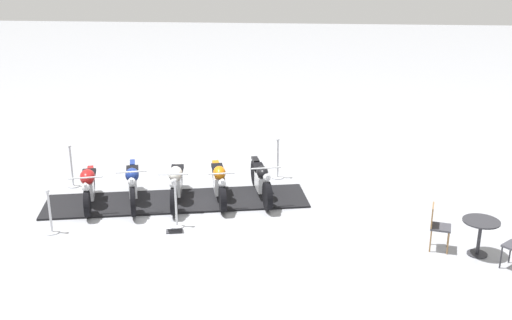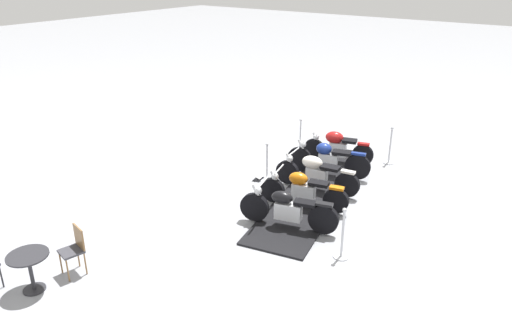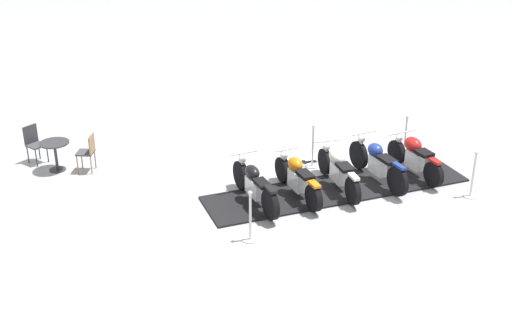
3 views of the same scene
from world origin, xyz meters
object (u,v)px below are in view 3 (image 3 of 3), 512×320
stanchion_right_mid (313,153)px  stanchion_right_front (405,139)px  stanchion_left_rear (250,224)px  info_placard (309,160)px  motorcycle_copper (297,177)px  stanchion_left_front (472,182)px  cafe_chair_across_table (88,150)px  cafe_chair_near_table (34,142)px  motorcycle_maroon (414,155)px  motorcycle_navy (377,162)px  cafe_table (55,149)px  motorcycle_black (254,184)px  motorcycle_cream (338,168)px

stanchion_right_mid → stanchion_right_front: bearing=11.8°
stanchion_left_rear → info_placard: (2.06, 3.54, -0.30)m
stanchion_right_mid → stanchion_right_front: stanchion_right_mid is taller
motorcycle_copper → info_placard: motorcycle_copper is taller
stanchion_left_front → cafe_chair_across_table: size_ratio=1.19×
motorcycle_copper → cafe_chair_near_table: (-6.15, 2.91, 0.07)m
motorcycle_maroon → stanchion_left_rear: stanchion_left_rear is taller
stanchion_right_front → cafe_chair_near_table: (-9.51, 0.82, 0.22)m
motorcycle_maroon → motorcycle_navy: (-1.01, -0.22, 0.00)m
stanchion_right_front → cafe_table: size_ratio=1.36×
motorcycle_navy → stanchion_left_front: stanchion_left_front is taller
motorcycle_maroon → cafe_chair_near_table: 9.45m
motorcycle_navy → stanchion_right_mid: bearing=33.3°
motorcycle_black → cafe_chair_near_table: motorcycle_black is taller
stanchion_left_front → motorcycle_maroon: bearing=125.6°
motorcycle_maroon → cafe_table: motorcycle_maroon is taller
cafe_chair_near_table → motorcycle_navy: bearing=28.4°
cafe_table → cafe_chair_across_table: 0.82m
motorcycle_maroon → motorcycle_copper: bearing=86.2°
motorcycle_cream → info_placard: (-0.28, 1.59, -0.47)m
motorcycle_maroon → info_placard: (-2.29, 1.17, -0.48)m
stanchion_right_front → motorcycle_black: bearing=-152.2°
motorcycle_maroon → stanchion_right_mid: (-2.29, 0.90, -0.16)m
stanchion_right_front → motorcycle_cream: bearing=-141.6°
cafe_table → cafe_chair_near_table: 0.83m
motorcycle_navy → info_placard: 1.96m
motorcycle_maroon → stanchion_left_front: 1.57m
motorcycle_maroon → motorcycle_black: motorcycle_black is taller
stanchion_left_rear → info_placard: size_ratio=2.88×
stanchion_right_mid → cafe_chair_near_table: bearing=168.8°
motorcycle_cream → stanchion_left_rear: (-2.34, -1.94, -0.17)m
info_placard → motorcycle_cream: bearing=-91.8°
motorcycle_navy → cafe_table: bearing=60.3°
cafe_chair_near_table → cafe_chair_across_table: 1.58m
stanchion_right_front → info_placard: bearing=-174.1°
cafe_chair_across_table → info_placard: bearing=-170.6°
motorcycle_maroon → cafe_chair_across_table: 7.93m
motorcycle_copper → stanchion_left_rear: stanchion_left_rear is taller
stanchion_left_front → motorcycle_navy: bearing=151.3°
motorcycle_copper → stanchion_left_front: stanchion_left_front is taller
motorcycle_cream → cafe_table: bearing=64.7°
motorcycle_copper → stanchion_left_rear: (-1.33, -1.72, -0.13)m
cafe_chair_near_table → stanchion_right_front: bearing=40.4°
motorcycle_copper → stanchion_left_front: 3.98m
stanchion_left_front → motorcycle_copper: bearing=171.0°
stanchion_left_front → stanchion_right_front: (-0.57, 2.71, -0.04)m
motorcycle_copper → motorcycle_black: size_ratio=0.98×
stanchion_right_mid → info_placard: bearing=90.4°
motorcycle_navy → cafe_chair_across_table: (-6.78, 1.72, 0.02)m
motorcycle_cream → cafe_chair_near_table: bearing=61.8°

